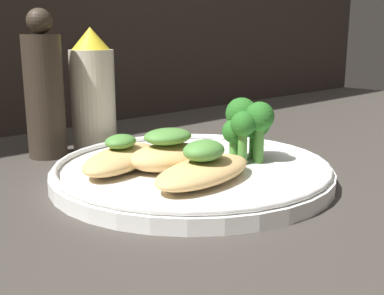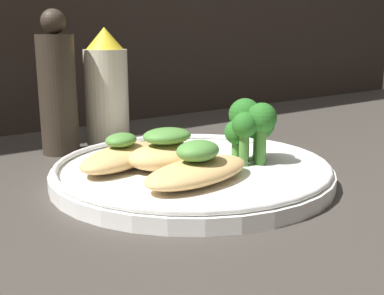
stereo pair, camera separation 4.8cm
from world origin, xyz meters
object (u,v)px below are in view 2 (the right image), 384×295
(plate, at_px, (192,171))
(pepper_grinder, at_px, (58,90))
(broccoli_bunch, at_px, (251,124))
(sauce_bottle, at_px, (107,90))

(plate, xyz_separation_m, pepper_grinder, (-0.06, 0.19, 0.07))
(broccoli_bunch, height_order, sauce_bottle, sauce_bottle)
(plate, height_order, pepper_grinder, pepper_grinder)
(plate, distance_m, sauce_bottle, 0.20)
(broccoli_bunch, distance_m, sauce_bottle, 0.22)
(plate, relative_size, pepper_grinder, 1.62)
(pepper_grinder, bearing_deg, broccoli_bunch, -60.66)
(plate, distance_m, broccoli_bunch, 0.08)
(broccoli_bunch, xyz_separation_m, pepper_grinder, (-0.12, 0.21, 0.02))
(broccoli_bunch, height_order, pepper_grinder, pepper_grinder)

